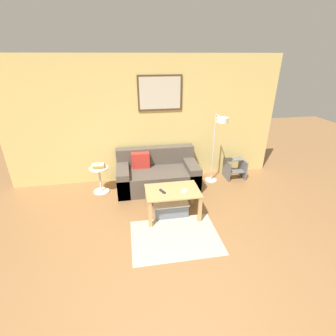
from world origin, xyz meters
TOP-DOWN VIEW (x-y plane):
  - ground_plane at (0.00, 0.00)m, footprint 16.00×16.00m
  - wall_back at (0.01, 3.30)m, footprint 5.60×0.09m
  - area_rug at (0.23, 1.22)m, footprint 1.33×0.98m
  - couch at (0.17, 2.85)m, footprint 1.63×0.86m
  - coffee_table at (0.29, 1.80)m, footprint 0.89×0.59m
  - storage_bin at (0.27, 1.85)m, footprint 0.59×0.38m
  - floor_lamp at (1.36, 2.69)m, footprint 0.25×0.56m
  - side_table at (-0.98, 2.81)m, footprint 0.37×0.37m
  - book_stack at (-0.98, 2.82)m, footprint 0.23×0.18m
  - remote_control at (0.12, 1.78)m, footprint 0.10×0.15m
  - cell_phone at (0.48, 1.74)m, footprint 0.13×0.15m
  - step_stool at (1.92, 2.95)m, footprint 0.41×0.39m

SIDE VIEW (x-z plane):
  - ground_plane at x=0.00m, z-range 0.00..0.00m
  - area_rug at x=0.23m, z-range 0.00..0.01m
  - storage_bin at x=0.27m, z-range 0.00..0.24m
  - step_stool at x=1.92m, z-range 0.02..0.44m
  - couch at x=0.17m, z-range -0.11..0.65m
  - side_table at x=-0.98m, z-range 0.05..0.58m
  - coffee_table at x=0.29m, z-range 0.14..0.63m
  - cell_phone at x=0.48m, z-range 0.48..0.49m
  - remote_control at x=0.12m, z-range 0.48..0.50m
  - book_stack at x=-0.98m, z-range 0.53..0.61m
  - floor_lamp at x=1.36m, z-range 0.31..1.79m
  - wall_back at x=0.01m, z-range 0.01..2.56m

